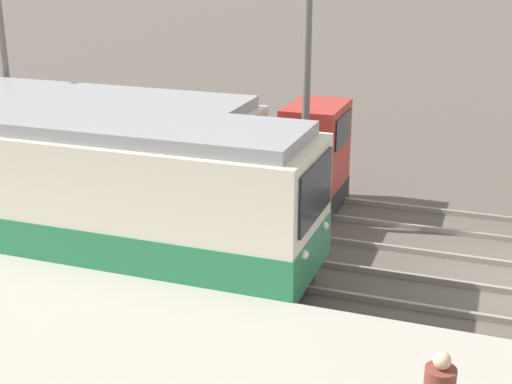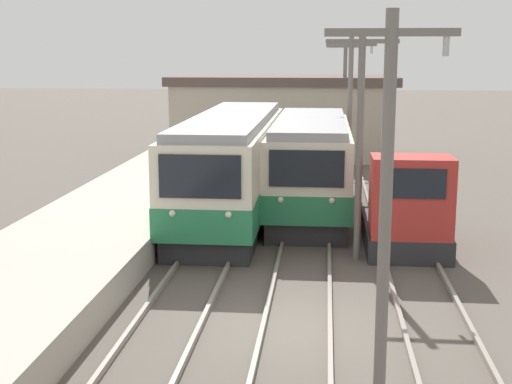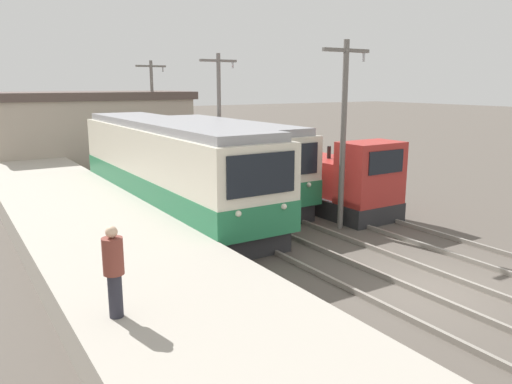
{
  "view_description": "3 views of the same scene",
  "coord_description": "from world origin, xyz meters",
  "px_view_note": "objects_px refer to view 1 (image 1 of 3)",
  "views": [
    {
      "loc": [
        -15.29,
        0.64,
        7.15
      ],
      "look_at": [
        0.3,
        6.24,
        1.34
      ],
      "focal_mm": 50.0,
      "sensor_mm": 36.0,
      "label": 1
    },
    {
      "loc": [
        0.75,
        -14.65,
        5.88
      ],
      "look_at": [
        -1.34,
        6.57,
        1.69
      ],
      "focal_mm": 50.0,
      "sensor_mm": 36.0,
      "label": 2
    },
    {
      "loc": [
        -10.08,
        -7.57,
        5.08
      ],
      "look_at": [
        -1.28,
        6.33,
        1.5
      ],
      "focal_mm": 35.0,
      "sensor_mm": 36.0,
      "label": 3
    }
  ],
  "objects_px": {
    "catenary_mast_mid": "(306,94)",
    "catenary_mast_far": "(6,73)",
    "shunting_locomotive": "(270,163)",
    "commuter_train_center": "(72,161)",
    "commuter_train_left": "(31,195)"
  },
  "relations": [
    {
      "from": "catenary_mast_mid",
      "to": "catenary_mast_far",
      "type": "xyz_separation_m",
      "value": [
        0.0,
        9.06,
        0.0
      ]
    },
    {
      "from": "catenary_mast_far",
      "to": "shunting_locomotive",
      "type": "bearing_deg",
      "value": -78.92
    },
    {
      "from": "commuter_train_center",
      "to": "shunting_locomotive",
      "type": "distance_m",
      "value": 5.49
    },
    {
      "from": "commuter_train_left",
      "to": "shunting_locomotive",
      "type": "relative_size",
      "value": 2.86
    },
    {
      "from": "catenary_mast_mid",
      "to": "catenary_mast_far",
      "type": "height_order",
      "value": "same"
    },
    {
      "from": "commuter_train_center",
      "to": "commuter_train_left",
      "type": "bearing_deg",
      "value": -164.59
    },
    {
      "from": "shunting_locomotive",
      "to": "catenary_mast_mid",
      "type": "height_order",
      "value": "catenary_mast_mid"
    },
    {
      "from": "shunting_locomotive",
      "to": "commuter_train_left",
      "type": "bearing_deg",
      "value": 146.75
    },
    {
      "from": "commuter_train_left",
      "to": "shunting_locomotive",
      "type": "distance_m",
      "value": 6.95
    },
    {
      "from": "commuter_train_center",
      "to": "shunting_locomotive",
      "type": "height_order",
      "value": "commuter_train_center"
    },
    {
      "from": "catenary_mast_mid",
      "to": "catenary_mast_far",
      "type": "distance_m",
      "value": 9.06
    },
    {
      "from": "commuter_train_center",
      "to": "catenary_mast_mid",
      "type": "height_order",
      "value": "catenary_mast_mid"
    },
    {
      "from": "shunting_locomotive",
      "to": "catenary_mast_far",
      "type": "xyz_separation_m",
      "value": [
        -1.49,
        7.62,
        2.37
      ]
    },
    {
      "from": "commuter_train_center",
      "to": "catenary_mast_far",
      "type": "xyz_separation_m",
      "value": [
        1.51,
        3.04,
        1.94
      ]
    },
    {
      "from": "commuter_train_center",
      "to": "shunting_locomotive",
      "type": "bearing_deg",
      "value": -56.74
    }
  ]
}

